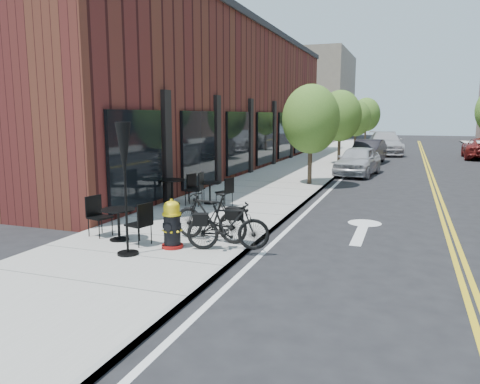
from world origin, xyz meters
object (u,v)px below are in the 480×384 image
at_px(bistro_set_c, 210,190).
at_px(parked_car_a, 358,161).
at_px(bistro_set_a, 119,220).
at_px(parked_car_c, 385,143).
at_px(patio_umbrella, 124,161).
at_px(bicycle_right, 228,226).
at_px(parked_car_b, 368,152).
at_px(bistro_set_b, 172,188).
at_px(bicycle_left, 210,217).
at_px(fire_hydrant, 172,225).

bearing_deg(bistro_set_c, parked_car_a, 89.38).
relative_size(bistro_set_a, parked_car_c, 0.31).
distance_m(bistro_set_c, patio_umbrella, 5.56).
distance_m(bicycle_right, parked_car_b, 19.46).
bearing_deg(parked_car_c, bistro_set_b, -109.73).
distance_m(bistro_set_c, parked_car_b, 15.40).
bearing_deg(bistro_set_a, bicycle_left, 33.25).
xyz_separation_m(fire_hydrant, bistro_set_b, (-2.18, 4.12, 0.02)).
relative_size(bistro_set_b, parked_car_c, 0.34).
relative_size(bicycle_right, bistro_set_b, 0.89).
bearing_deg(parked_car_b, bistro_set_b, -99.40).
bearing_deg(patio_umbrella, parked_car_c, 82.89).
bearing_deg(bicycle_right, bistro_set_c, 10.06).
xyz_separation_m(bistro_set_b, bistro_set_c, (1.00, 0.52, -0.07)).
bearing_deg(bistro_set_c, parked_car_b, 96.61).
height_order(bicycle_right, parked_car_c, parked_car_c).
bearing_deg(bicycle_left, parked_car_a, -179.49).
bearing_deg(fire_hydrant, parked_car_c, 61.37).
distance_m(bistro_set_b, bistro_set_c, 1.13).
bearing_deg(bicycle_right, patio_umbrella, 101.43).
bearing_deg(bistro_set_c, bicycle_right, -43.08).
bearing_deg(bicycle_right, parked_car_c, -21.17).
bearing_deg(parked_car_a, fire_hydrant, -91.94).
bearing_deg(bistro_set_b, bistro_set_c, 18.75).
relative_size(fire_hydrant, parked_car_a, 0.25).
bearing_deg(bistro_set_c, fire_hydrant, -56.32).
xyz_separation_m(bistro_set_b, parked_car_a, (4.40, 9.87, 0.07)).
relative_size(parked_car_a, parked_car_b, 0.95).
bearing_deg(fire_hydrant, bistro_set_a, 151.89).
bearing_deg(bicycle_right, bistro_set_a, 74.86).
xyz_separation_m(parked_car_a, parked_car_c, (0.59, 12.46, 0.12)).
height_order(bicycle_right, patio_umbrella, patio_umbrella).
xyz_separation_m(bistro_set_a, parked_car_b, (3.56, 19.53, 0.12)).
xyz_separation_m(bistro_set_a, parked_car_a, (3.56, 13.86, 0.11)).
distance_m(bicycle_right, bistro_set_b, 5.10).
relative_size(fire_hydrant, bistro_set_c, 0.62).
height_order(fire_hydrant, bicycle_right, fire_hydrant).
xyz_separation_m(fire_hydrant, parked_car_a, (2.22, 13.99, 0.09)).
xyz_separation_m(bistro_set_b, parked_car_c, (4.99, 22.33, 0.19)).
bearing_deg(bistro_set_a, bicycle_right, 17.35).
height_order(bicycle_right, bistro_set_a, bicycle_right).
height_order(bicycle_left, bistro_set_b, bicycle_left).
height_order(parked_car_b, parked_car_c, parked_car_c).
distance_m(fire_hydrant, bistro_set_a, 1.35).
xyz_separation_m(bistro_set_b, parked_car_b, (4.40, 15.54, 0.07)).
xyz_separation_m(bicycle_right, patio_umbrella, (-1.70, -0.94, 1.31)).
relative_size(bicycle_left, parked_car_a, 0.44).
height_order(bicycle_left, bistro_set_c, bicycle_left).
bearing_deg(bicycle_left, bistro_set_b, -133.54).
distance_m(bicycle_right, parked_car_c, 26.27).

